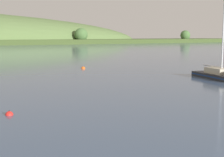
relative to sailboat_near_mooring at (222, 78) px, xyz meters
name	(u,v)px	position (x,y,z in m)	size (l,w,h in m)	color
sailboat_near_mooring	(222,78)	(0.00, 0.00, 0.00)	(4.92, 9.54, 13.88)	#232328
mooring_buoy_foreground	(9,115)	(-29.59, -5.50, -0.22)	(0.59, 0.59, 0.67)	red
mooring_buoy_off_fishing_boat	(83,69)	(-9.13, 23.44, -0.22)	(0.74, 0.74, 0.82)	#EA5B19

